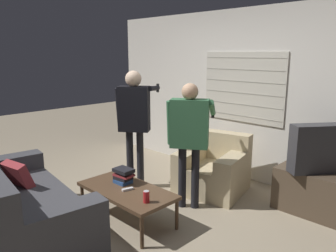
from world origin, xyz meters
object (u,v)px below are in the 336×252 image
armchair_beige (213,169)px  person_left_standing (134,114)px  soda_can (146,197)px  spare_remote (128,189)px  tv (326,148)px  person_right_standing (190,130)px  couch_blue (19,209)px  coffee_table (127,192)px  book_stack (123,175)px

armchair_beige → person_left_standing: 1.35m
soda_can → person_left_standing: bearing=144.7°
spare_remote → tv: bearing=65.6°
person_right_standing → couch_blue: bearing=-146.5°
armchair_beige → person_left_standing: bearing=25.3°
couch_blue → soda_can: 1.32m
tv → soda_can: 2.17m
armchair_beige → spare_remote: armchair_beige is taller
person_left_standing → soda_can: size_ratio=13.29×
soda_can → tv: bearing=58.8°
tv → spare_remote: size_ratio=5.93×
couch_blue → tv: size_ratio=2.60×
coffee_table → person_left_standing: bearing=134.3°
armchair_beige → book_stack: (-0.34, -1.32, 0.17)m
couch_blue → person_right_standing: (0.76, 1.79, 0.66)m
person_right_standing → soda_can: bearing=-113.5°
armchair_beige → person_right_standing: person_right_standing is taller
person_left_standing → book_stack: bearing=-86.0°
tv → person_right_standing: size_ratio=0.52×
coffee_table → person_left_standing: 1.23m
book_stack → soda_can: bearing=-15.3°
spare_remote → armchair_beige: bearing=100.0°
coffee_table → spare_remote: (0.04, -0.02, 0.05)m
coffee_table → soda_can: size_ratio=9.32×
couch_blue → person_left_standing: bearing=104.3°
couch_blue → tv: bearing=61.3°
armchair_beige → coffee_table: 1.42m
armchair_beige → spare_remote: (-0.14, -1.43, 0.09)m
person_left_standing → couch_blue: bearing=-119.2°
tv → person_left_standing: (-2.23, -1.04, 0.25)m
couch_blue → person_right_standing: bearing=74.3°
couch_blue → tv: (2.02, 2.78, 0.49)m
tv → book_stack: (-1.70, -1.67, -0.34)m
coffee_table → person_right_standing: size_ratio=0.75×
spare_remote → person_left_standing: bearing=150.8°
soda_can → spare_remote: (-0.38, 0.06, -0.05)m
couch_blue → tv: 3.47m
couch_blue → person_left_standing: (-0.21, 1.74, 0.74)m
tv → couch_blue: bearing=1.5°
person_left_standing → book_stack: size_ratio=6.93×
armchair_beige → book_stack: armchair_beige is taller
coffee_table → spare_remote: size_ratio=8.64×
armchair_beige → coffee_table: size_ratio=0.87×
person_left_standing → armchair_beige: bearing=1.8°
coffee_table → person_right_standing: bearing=70.6°
tv → spare_remote: bearing=-2.5°
person_right_standing → book_stack: size_ratio=6.46×
book_stack → soda_can: book_stack is taller
coffee_table → person_left_standing: (-0.70, 0.72, 0.71)m
armchair_beige → spare_remote: 1.44m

